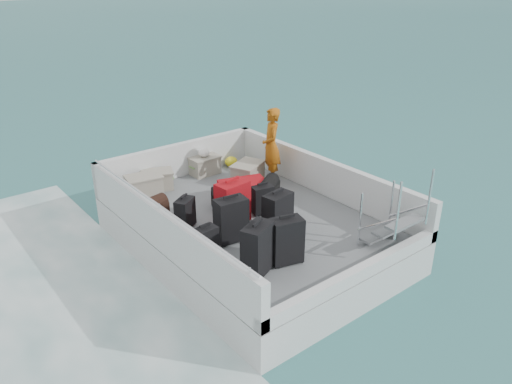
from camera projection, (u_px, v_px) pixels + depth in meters
ground at (251, 248)px, 8.96m from camera, size 160.00×160.00×0.00m
ferry_hull at (251, 233)px, 8.83m from camera, size 3.60×5.00×0.60m
deck at (251, 218)px, 8.71m from camera, size 3.30×4.70×0.02m
deck_fittings at (278, 199)px, 8.52m from camera, size 3.60×5.00×0.90m
suitcase_0 at (258, 250)px, 6.96m from camera, size 0.57×0.46×0.77m
suitcase_1 at (206, 245)px, 7.30m from camera, size 0.38×0.23×0.55m
suitcase_2 at (185, 214)px, 8.24m from camera, size 0.42×0.38×0.53m
suitcase_3 at (286, 241)px, 7.23m from camera, size 0.53×0.39×0.71m
suitcase_4 at (231, 220)px, 7.81m from camera, size 0.53×0.35×0.73m
suitcase_5 at (233, 203)px, 8.35m from camera, size 0.58×0.38×0.75m
suitcase_6 at (278, 213)px, 8.13m from camera, size 0.52×0.36×0.67m
suitcase_7 at (262, 200)px, 8.73m from camera, size 0.41×0.28×0.52m
suitcase_8 at (244, 190)px, 9.33m from camera, size 1.00×0.80×0.34m
duffel_0 at (154, 211)px, 8.58m from camera, size 0.51×0.38×0.32m
duffel_1 at (223, 199)px, 9.00m from camera, size 0.48×0.42×0.32m
duffel_2 at (269, 190)px, 9.39m from camera, size 0.56×0.51×0.32m
crate_0 at (144, 187)px, 9.46m from camera, size 0.68×0.52×0.37m
crate_1 at (158, 181)px, 9.76m from camera, size 0.67×0.57×0.34m
crate_2 at (204, 166)px, 10.47m from camera, size 0.60×0.42×0.35m
crate_3 at (248, 174)px, 10.03m from camera, size 0.76×0.66×0.39m
yellow_bag at (231, 162)px, 10.89m from camera, size 0.28×0.26×0.22m
white_bag at (204, 154)px, 10.36m from camera, size 0.24×0.24×0.18m
passenger at (271, 146)px, 9.85m from camera, size 0.60×0.67×1.52m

